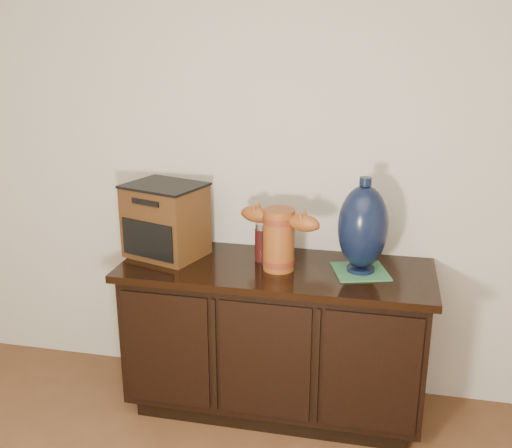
% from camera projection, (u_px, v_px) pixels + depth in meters
% --- Properties ---
extents(sideboard, '(1.46, 0.56, 0.75)m').
position_uv_depth(sideboard, '(275.00, 337.00, 2.91)').
color(sideboard, black).
rests_on(sideboard, ground).
extents(terracotta_vessel, '(0.40, 0.20, 0.29)m').
position_uv_depth(terracotta_vessel, '(279.00, 236.00, 2.72)').
color(terracotta_vessel, '#934A1A').
rests_on(terracotta_vessel, sideboard).
extents(tv_radio, '(0.43, 0.38, 0.36)m').
position_uv_depth(tv_radio, '(166.00, 220.00, 2.90)').
color(tv_radio, '#432610').
rests_on(tv_radio, sideboard).
extents(green_mat, '(0.29, 0.29, 0.01)m').
position_uv_depth(green_mat, '(360.00, 271.00, 2.73)').
color(green_mat, '#316E42').
rests_on(green_mat, sideboard).
extents(lamp_base, '(0.28, 0.28, 0.44)m').
position_uv_depth(lamp_base, '(363.00, 227.00, 2.67)').
color(lamp_base, black).
rests_on(lamp_base, green_mat).
extents(spray_can, '(0.06, 0.06, 0.19)m').
position_uv_depth(spray_can, '(261.00, 242.00, 2.85)').
color(spray_can, '#4E0F0D').
rests_on(spray_can, sideboard).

